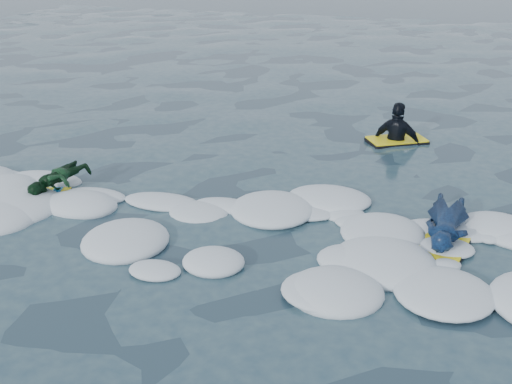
# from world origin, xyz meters

# --- Properties ---
(ground) EXTENTS (120.00, 120.00, 0.00)m
(ground) POSITION_xyz_m (0.00, 0.00, 0.00)
(ground) COLOR #162936
(ground) RESTS_ON ground
(foam_band) EXTENTS (12.00, 3.10, 0.30)m
(foam_band) POSITION_xyz_m (0.00, 1.03, 0.00)
(foam_band) COLOR silver
(foam_band) RESTS_ON ground
(prone_woman_unit) EXTENTS (0.77, 1.60, 0.40)m
(prone_woman_unit) POSITION_xyz_m (3.00, 1.38, 0.20)
(prone_woman_unit) COLOR black
(prone_woman_unit) RESTS_ON ground
(prone_child_unit) EXTENTS (0.78, 1.18, 0.41)m
(prone_child_unit) POSITION_xyz_m (-2.64, 1.23, 0.21)
(prone_child_unit) COLOR black
(prone_child_unit) RESTS_ON ground
(waiting_rider_unit) EXTENTS (1.23, 1.06, 1.62)m
(waiting_rider_unit) POSITION_xyz_m (2.04, 5.14, -0.03)
(waiting_rider_unit) COLOR black
(waiting_rider_unit) RESTS_ON ground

